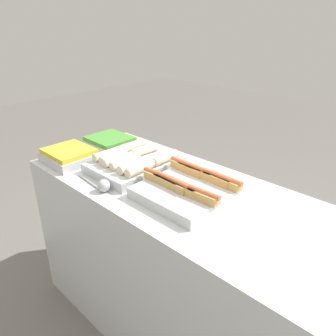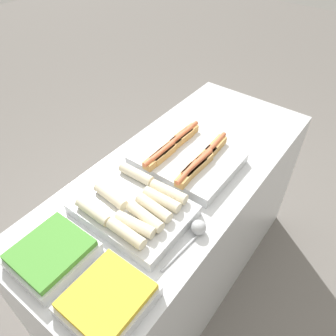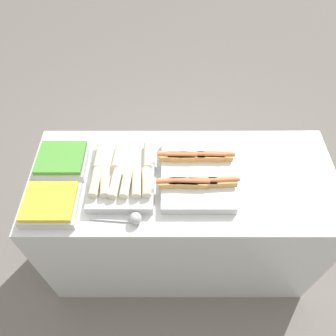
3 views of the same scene
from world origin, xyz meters
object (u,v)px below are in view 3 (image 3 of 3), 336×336
at_px(tray_wraps, 123,174).
at_px(tray_side_back, 62,161).
at_px(serving_spoon_near, 133,218).
at_px(tray_hotdogs, 196,173).
at_px(tray_side_front, 51,204).

distance_m(tray_wraps, tray_side_back, 0.35).
bearing_deg(tray_side_back, serving_spoon_near, -40.79).
height_order(tray_wraps, tray_side_back, tray_wraps).
relative_size(tray_side_back, serving_spoon_near, 1.05).
bearing_deg(tray_wraps, tray_hotdogs, 1.18).
bearing_deg(tray_hotdogs, tray_side_back, 173.15).
bearing_deg(tray_wraps, serving_spoon_near, -74.31).
bearing_deg(serving_spoon_near, tray_hotdogs, 40.23).
bearing_deg(tray_wraps, tray_side_front, -151.43).
distance_m(tray_hotdogs, serving_spoon_near, 0.41).
xyz_separation_m(tray_wraps, tray_side_front, (-0.33, -0.18, -0.00)).
bearing_deg(tray_hotdogs, tray_side_front, -165.19).
height_order(tray_wraps, serving_spoon_near, tray_wraps).
distance_m(tray_side_back, serving_spoon_near, 0.53).
bearing_deg(serving_spoon_near, tray_side_front, 169.65).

